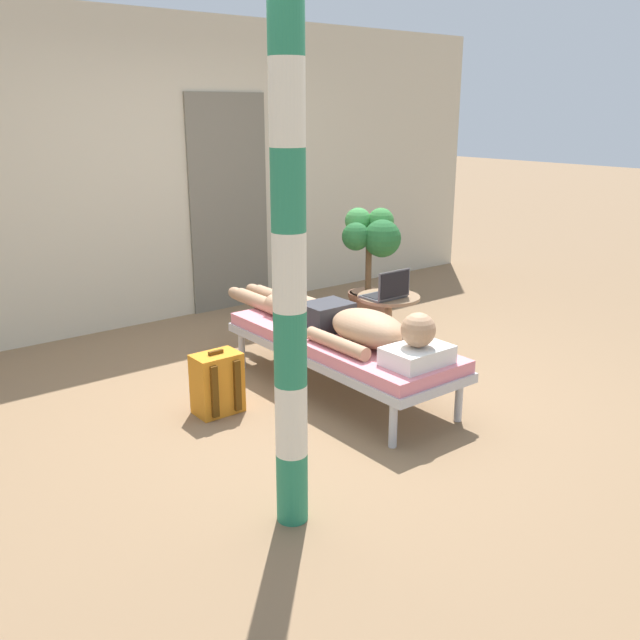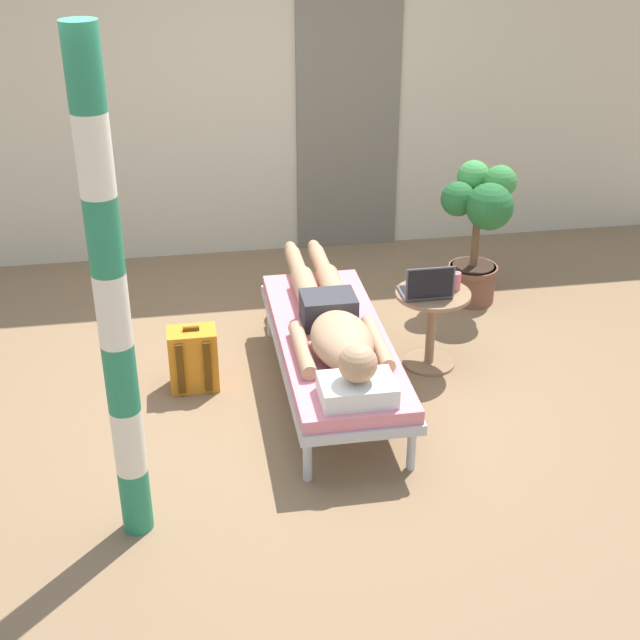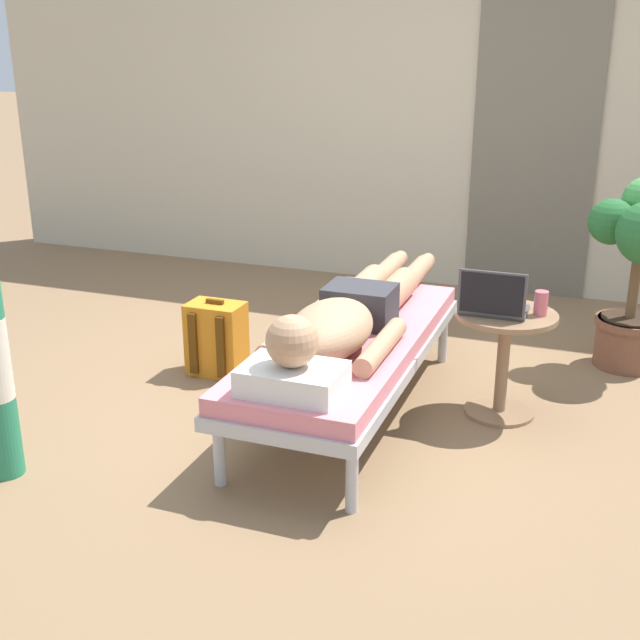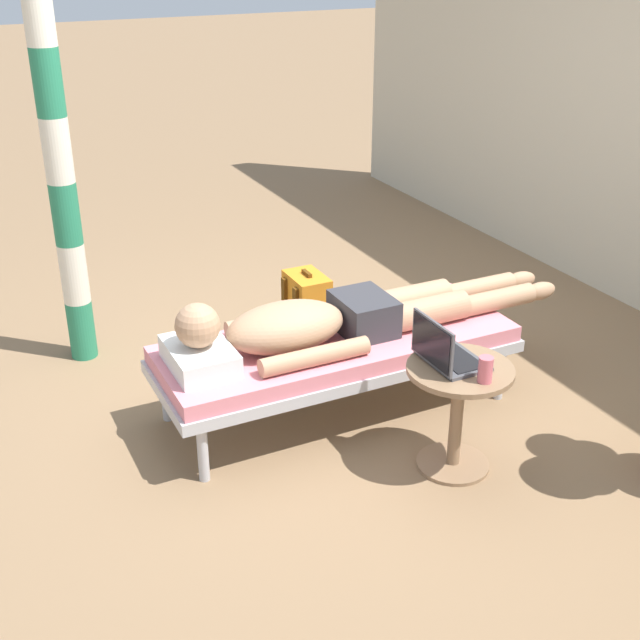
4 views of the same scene
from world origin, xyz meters
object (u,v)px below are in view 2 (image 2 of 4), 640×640
person_reclining (334,323)px  porch_post (113,310)px  laptop (427,288)px  side_table (432,316)px  drink_glass (456,281)px  backpack (193,359)px  lounge_chair (333,345)px  potted_plant (479,225)px

person_reclining → porch_post: porch_post is taller
person_reclining → laptop: size_ratio=7.00×
side_table → laptop: bearing=-139.5°
side_table → drink_glass: 0.27m
side_table → backpack: bearing=-179.2°
lounge_chair → potted_plant: (1.27, 1.09, 0.27)m
person_reclining → backpack: person_reclining is taller
laptop → person_reclining: bearing=-158.8°
side_table → backpack: 1.54m
porch_post → backpack: bearing=75.3°
drink_glass → backpack: size_ratio=0.27×
drink_glass → person_reclining: bearing=-159.5°
side_table → backpack: (-1.53, -0.02, -0.16)m
potted_plant → porch_post: porch_post is taller
backpack → drink_glass: bearing=1.4°
drink_glass → porch_post: 2.50m
laptop → drink_glass: size_ratio=2.66×
person_reclining → drink_glass: (0.84, 0.31, 0.06)m
drink_glass → backpack: bearing=-178.6°
side_table → laptop: 0.24m
side_table → drink_glass: bearing=6.9°
lounge_chair → side_table: side_table is taller
person_reclining → drink_glass: bearing=20.5°
backpack → side_table: bearing=0.8°
laptop → backpack: (-1.47, 0.03, -0.39)m
potted_plant → porch_post: bearing=-138.7°
side_table → drink_glass: (0.15, 0.02, 0.23)m
drink_glass → porch_post: (-2.02, -1.33, 0.64)m
side_table → drink_glass: size_ratio=4.50×
person_reclining → laptop: laptop is taller
person_reclining → laptop: 0.68m
potted_plant → laptop: bearing=-125.5°
drink_glass → potted_plant: bearing=62.6°
lounge_chair → side_table: (0.69, 0.26, 0.01)m
drink_glass → porch_post: size_ratio=0.05×
side_table → potted_plant: 1.05m
person_reclining → laptop: bearing=21.2°
person_reclining → side_table: bearing=23.2°
backpack → potted_plant: potted_plant is taller
porch_post → drink_glass: bearing=33.4°
lounge_chair → side_table: 0.74m
person_reclining → backpack: size_ratio=5.12×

